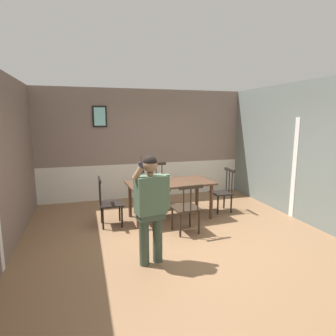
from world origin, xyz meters
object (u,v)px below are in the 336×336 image
object	(u,v)px
chair_at_table_head	(109,203)
chair_opposite_corner	(223,191)
chair_by_doorway	(186,208)
dining_table	(170,186)
chair_near_window	(158,187)
person_figure	(151,203)

from	to	relation	value
chair_at_table_head	chair_opposite_corner	distance (m)	2.54
chair_by_doorway	chair_opposite_corner	size ratio (longest dim) A/B	0.96
dining_table	chair_at_table_head	world-z (taller)	chair_at_table_head
chair_by_doorway	chair_opposite_corner	xyz separation A→B (m)	(1.22, 0.91, -0.02)
dining_table	chair_at_table_head	xyz separation A→B (m)	(-1.27, -0.07, -0.22)
chair_by_doorway	chair_near_window	bearing A→B (deg)	88.43
chair_by_doorway	chair_opposite_corner	world-z (taller)	chair_opposite_corner
chair_at_table_head	person_figure	world-z (taller)	person_figure
chair_near_window	chair_at_table_head	size ratio (longest dim) A/B	1.07
dining_table	chair_near_window	distance (m)	0.87
chair_opposite_corner	person_figure	bearing A→B (deg)	130.42
chair_opposite_corner	person_figure	distance (m)	2.79
chair_near_window	chair_by_doorway	distance (m)	1.68
chair_near_window	person_figure	distance (m)	2.72
chair_by_doorway	person_figure	xyz separation A→B (m)	(-0.87, -0.90, 0.43)
dining_table	chair_opposite_corner	bearing A→B (deg)	3.35
chair_near_window	chair_by_doorway	xyz separation A→B (m)	(0.10, -1.68, -0.00)
chair_near_window	chair_by_doorway	size ratio (longest dim) A/B	1.11
chair_near_window	chair_opposite_corner	world-z (taller)	chair_near_window
chair_opposite_corner	person_figure	size ratio (longest dim) A/B	0.61
chair_opposite_corner	chair_by_doorway	bearing A→B (deg)	126.34
person_figure	chair_near_window	bearing A→B (deg)	-117.08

